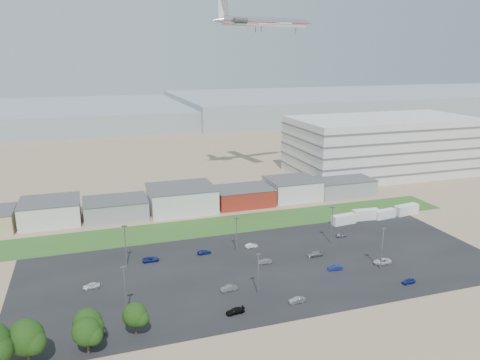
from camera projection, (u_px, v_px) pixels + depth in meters
name	position (u px, v px, depth m)	size (l,w,h in m)	color
ground	(278.00, 310.00, 97.84)	(700.00, 700.00, 0.00)	#94795E
parking_lot	(265.00, 267.00, 117.70)	(120.00, 50.00, 0.01)	black
grass_strip	(213.00, 226.00, 145.52)	(160.00, 16.00, 0.02)	#325B22
hills_backdrop	(178.00, 112.00, 397.68)	(700.00, 200.00, 9.00)	gray
building_row	(149.00, 202.00, 156.75)	(170.00, 20.00, 8.00)	silver
parking_garage	(382.00, 145.00, 209.07)	(80.00, 40.00, 25.00)	silver
box_trailer_a	(344.00, 219.00, 147.23)	(8.02, 2.51, 3.01)	silver
box_trailer_b	(366.00, 214.00, 151.29)	(8.76, 2.74, 3.29)	silver
box_trailer_c	(385.00, 214.00, 152.54)	(7.49, 2.34, 2.81)	silver
box_trailer_d	(406.00, 210.00, 156.14)	(8.72, 2.72, 3.27)	silver
tree_left	(26.00, 341.00, 78.84)	(6.56, 6.56, 9.83)	black
tree_mid	(87.00, 334.00, 82.15)	(5.43, 5.43, 8.14)	black
tree_right	(88.00, 326.00, 84.58)	(5.61, 5.61, 8.42)	black
tree_near	(135.00, 317.00, 87.92)	(5.07, 5.07, 7.60)	black
lightpole_front_l	(125.00, 291.00, 94.30)	(1.27, 0.53, 10.83)	slate
lightpole_front_m	(258.00, 274.00, 103.25)	(1.12, 0.47, 9.55)	slate
lightpole_front_r	(382.00, 249.00, 115.22)	(1.27, 0.53, 10.76)	slate
lightpole_back_l	(125.00, 246.00, 116.86)	(1.27, 0.53, 10.76)	slate
lightpole_back_m	(237.00, 235.00, 125.88)	(1.12, 0.47, 9.55)	slate
lightpole_back_r	(332.00, 225.00, 131.08)	(1.27, 0.53, 10.79)	slate
airliner	(265.00, 22.00, 182.13)	(46.11, 31.44, 13.62)	silver
parked_car_0	(382.00, 261.00, 119.26)	(2.15, 4.66, 1.30)	silver
parked_car_1	(335.00, 268.00, 115.77)	(1.27, 3.64, 1.20)	navy
parked_car_2	(409.00, 281.00, 108.94)	(1.33, 3.32, 1.13)	navy
parked_car_3	(235.00, 311.00, 96.27)	(1.62, 4.00, 1.16)	black
parked_car_4	(229.00, 288.00, 105.64)	(1.37, 3.94, 1.30)	#595B5E
parked_car_5	(91.00, 286.00, 106.70)	(1.51, 3.75, 1.28)	silver
parked_car_6	(204.00, 252.00, 125.15)	(1.52, 3.74, 1.09)	navy
parked_car_7	(265.00, 261.00, 119.39)	(1.23, 3.52, 1.16)	#595B5E
parked_car_8	(341.00, 235.00, 136.91)	(1.28, 3.18, 1.08)	#A5A5AA
parked_car_9	(151.00, 259.00, 120.59)	(1.97, 4.28, 1.19)	navy
parked_car_10	(95.00, 333.00, 88.64)	(1.74, 4.28, 1.24)	#595B5E
parked_car_11	(251.00, 246.00, 129.36)	(1.20, 3.45, 1.14)	silver
parked_car_12	(315.00, 254.00, 123.71)	(1.74, 4.28, 1.24)	#A5A5AA
parked_car_13	(297.00, 300.00, 100.45)	(1.28, 3.67, 1.21)	#A5A5AA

